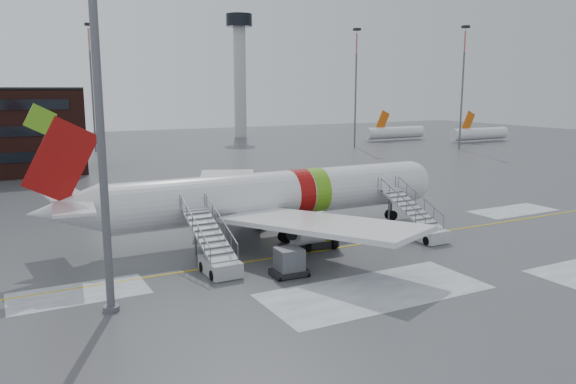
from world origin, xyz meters
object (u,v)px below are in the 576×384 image
airstair_fwd (421,226)px  airstair_aft (216,256)px  airliner (266,196)px  light_mast_near (98,98)px  pushback_tug (314,238)px  uld_container (289,263)px

airstair_fwd → airstair_aft: same height
airstair_fwd → airstair_aft: size_ratio=1.00×
airliner → light_mast_near: 19.68m
airstair_fwd → pushback_tug: size_ratio=2.38×
uld_container → light_mast_near: light_mast_near is taller
airliner → pushback_tug: size_ratio=10.84×
airstair_aft → uld_container: size_ratio=3.29×
airstair_fwd → pushback_tug: bearing=169.8°
airstair_aft → pushback_tug: 8.80m
airstair_aft → pushback_tug: (8.64, 1.65, -0.28)m
airliner → airstair_aft: (-6.93, -6.54, -2.35)m
uld_container → airstair_fwd: bearing=12.9°
airstair_aft → uld_container: (3.87, -3.20, -0.19)m
uld_container → pushback_tug: bearing=45.6°
airstair_fwd → airliner: bearing=149.0°
pushback_tug → light_mast_near: bearing=-161.4°
light_mast_near → airstair_fwd: bearing=8.5°
airliner → airstair_aft: 9.81m
airstair_aft → light_mast_near: light_mast_near is taller
airliner → uld_container: size_ratio=14.99×
airstair_fwd → uld_container: (-13.93, -3.20, -0.19)m
pushback_tug → uld_container: 6.80m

